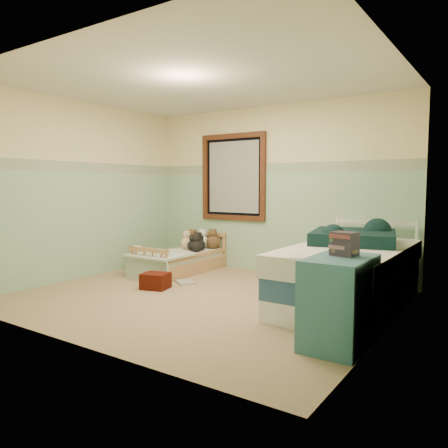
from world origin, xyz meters
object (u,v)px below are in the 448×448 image
Objects in this scene: plush_floor_cream at (137,262)px; toddler_bed_frame at (181,266)px; twin_bed_frame at (348,296)px; plush_floor_tan at (149,265)px; dresser at (339,301)px; red_pillow at (156,281)px; floor_book at (185,282)px.

toddler_bed_frame is at bearing 25.20° from plush_floor_cream.
plush_floor_cream is 0.13× the size of twin_bed_frame.
toddler_bed_frame is 5.80× the size of plush_floor_tan.
dresser is at bearing -20.00° from plush_floor_cream.
red_pillow is at bearing -165.79° from twin_bed_frame.
toddler_bed_frame is 0.69× the size of twin_bed_frame.
plush_floor_tan is 0.34× the size of dresser.
dresser is at bearing 10.55° from floor_book.
toddler_bed_frame is 0.70m from plush_floor_cream.
dresser is at bearing -21.06° from plush_floor_tan.
red_pillow reaches higher than floor_book.
plush_floor_cream is 0.82× the size of red_pillow.
plush_floor_cream is at bearing 177.43° from twin_bed_frame.
dresser reaches higher than red_pillow.
twin_bed_frame is 2.87× the size of dresser.
dresser reaches higher than plush_floor_cream.
twin_bed_frame is at bearing -9.27° from toddler_bed_frame.
plush_floor_cream is at bearing 172.85° from plush_floor_tan.
plush_floor_tan reaches higher than red_pillow.
twin_bed_frame is 7.52× the size of floor_book.
dresser is 2.70m from red_pillow.
plush_floor_tan reaches higher than twin_bed_frame.
toddler_bed_frame reaches higher than floor_book.
twin_bed_frame is 6.54× the size of red_pillow.
floor_book is at bearing 75.77° from red_pillow.
red_pillow is (1.07, -0.73, -0.03)m from plush_floor_cream.
floor_book is (0.56, -0.57, -0.08)m from toddler_bed_frame.
twin_bed_frame is at bearing -2.57° from plush_floor_cream.
plush_floor_tan is at bearing -7.15° from plush_floor_cream.
toddler_bed_frame is 1.12m from red_pillow.
plush_floor_tan reaches higher than floor_book.
floor_book is (-2.19, -0.12, -0.10)m from twin_bed_frame.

